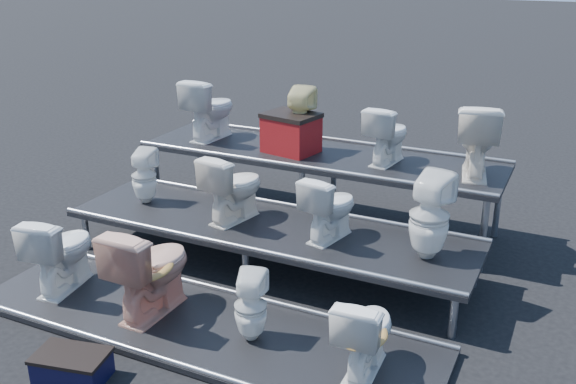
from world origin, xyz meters
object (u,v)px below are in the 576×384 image
at_px(toilet_9, 300,120).
at_px(red_crate, 291,135).
at_px(toilet_4, 144,176).
at_px(toilet_5, 234,187).
at_px(toilet_7, 430,216).
at_px(toilet_0, 61,250).
at_px(toilet_3, 365,332).
at_px(toilet_11, 477,139).
at_px(step_stool, 72,368).
at_px(toilet_8, 210,108).
at_px(toilet_6, 330,207).
at_px(toilet_2, 251,306).
at_px(toilet_10, 388,134).
at_px(toilet_1, 151,268).

xyz_separation_m(toilet_9, red_crate, (-0.07, -0.09, -0.17)).
relative_size(toilet_4, toilet_5, 0.85).
bearing_deg(toilet_5, toilet_7, -168.51).
bearing_deg(toilet_0, toilet_3, 171.07).
height_order(toilet_3, toilet_11, toilet_11).
xyz_separation_m(toilet_7, step_stool, (-2.11, -2.29, -0.76)).
relative_size(toilet_8, red_crate, 1.33).
bearing_deg(toilet_6, toilet_5, 12.47).
xyz_separation_m(toilet_2, toilet_8, (-1.97, 2.60, 0.88)).
relative_size(toilet_7, toilet_10, 1.23).
bearing_deg(toilet_8, toilet_11, -175.63).
relative_size(toilet_0, toilet_11, 0.98).
height_order(toilet_6, toilet_9, toilet_9).
relative_size(toilet_3, toilet_4, 1.10).
bearing_deg(toilet_10, toilet_7, 129.58).
bearing_deg(toilet_7, red_crate, -20.67).
bearing_deg(toilet_1, toilet_6, -130.13).
height_order(toilet_1, toilet_4, toilet_4).
relative_size(toilet_4, toilet_8, 0.80).
relative_size(toilet_0, toilet_7, 0.95).
relative_size(toilet_0, toilet_5, 1.06).
bearing_deg(toilet_0, toilet_8, -99.81).
xyz_separation_m(toilet_1, toilet_6, (1.14, 1.30, 0.30)).
xyz_separation_m(toilet_9, step_stool, (-0.25, -3.59, -1.14)).
bearing_deg(toilet_9, toilet_11, 173.73).
height_order(toilet_6, toilet_10, toilet_10).
distance_m(toilet_1, toilet_7, 2.49).
bearing_deg(toilet_2, toilet_6, -110.49).
xyz_separation_m(toilet_10, toilet_11, (0.95, 0.00, 0.07)).
height_order(toilet_4, toilet_10, toilet_10).
bearing_deg(toilet_1, toilet_0, 1.10).
bearing_deg(toilet_2, toilet_1, -13.69).
bearing_deg(step_stool, toilet_4, 102.09).
height_order(toilet_0, toilet_5, toilet_5).
distance_m(toilet_4, toilet_9, 1.87).
bearing_deg(toilet_10, toilet_5, 55.17).
bearing_deg(toilet_1, toilet_11, -129.50).
xyz_separation_m(toilet_4, toilet_7, (3.12, 0.00, 0.10)).
bearing_deg(toilet_7, toilet_8, -11.54).
distance_m(toilet_6, step_stool, 2.66).
height_order(toilet_8, step_stool, toilet_8).
relative_size(toilet_7, toilet_11, 1.03).
xyz_separation_m(toilet_9, toilet_11, (2.00, 0.00, 0.01)).
distance_m(toilet_2, toilet_7, 1.78).
xyz_separation_m(toilet_6, toilet_7, (0.95, 0.00, 0.08)).
xyz_separation_m(toilet_2, step_stool, (-1.01, -0.99, -0.26)).
xyz_separation_m(toilet_7, toilet_9, (-1.86, 1.30, 0.37)).
distance_m(toilet_0, toilet_1, 1.03).
bearing_deg(toilet_4, toilet_6, 170.36).
bearing_deg(red_crate, toilet_3, -42.91).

